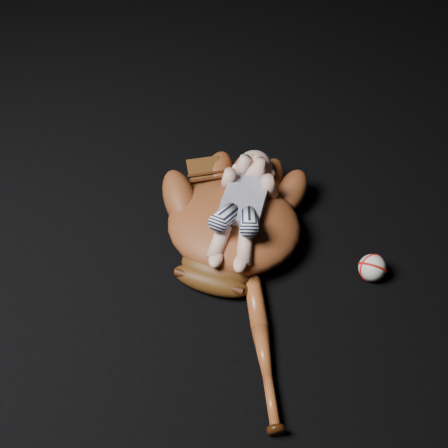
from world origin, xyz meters
The scene contains 4 objects.
baseball_glove centered at (0.00, 0.18, 0.07)m, with size 0.41×0.47×0.15m, color #642D15, non-canonical shape.
newborn_baby centered at (0.02, 0.19, 0.13)m, with size 0.16×0.35×0.14m, color #D8A18B, non-canonical shape.
baseball_bat centered at (0.18, -0.06, 0.02)m, with size 0.04×0.43×0.04m, color brown, non-canonical shape.
baseball centered at (0.35, 0.22, 0.03)m, with size 0.07×0.07×0.07m, color silver.
Camera 1 is at (0.38, -0.67, 1.09)m, focal length 45.00 mm.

